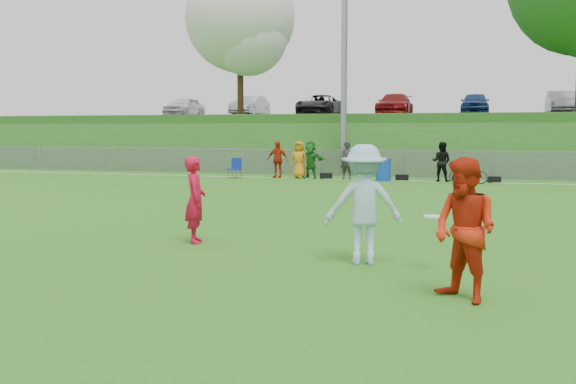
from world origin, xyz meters
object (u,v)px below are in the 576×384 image
at_px(player_blue, 364,204).
at_px(bicycle, 468,173).
at_px(recycling_bin, 383,170).
at_px(frisbee, 433,217).
at_px(player_red_left, 195,200).
at_px(player_red_center, 465,230).

height_order(player_blue, bicycle, player_blue).
bearing_deg(recycling_bin, frisbee, -79.11).
distance_m(player_red_left, recycling_bin, 16.35).
height_order(player_red_center, frisbee, player_red_center).
bearing_deg(frisbee, player_red_left, 165.07).
bearing_deg(player_red_center, player_blue, 170.48).
relative_size(frisbee, recycling_bin, 0.30).
distance_m(frisbee, recycling_bin, 17.86).
relative_size(player_red_center, recycling_bin, 1.91).
relative_size(player_red_center, frisbee, 6.38).
relative_size(recycling_bin, bicycle, 0.60).
distance_m(frisbee, bicycle, 17.25).
bearing_deg(player_red_center, frisbee, 147.08).
bearing_deg(player_blue, recycling_bin, -99.35).
distance_m(player_red_center, recycling_bin, 19.63).
relative_size(player_red_left, bicycle, 1.05).
height_order(player_blue, frisbee, player_blue).
xyz_separation_m(player_red_left, recycling_bin, (1.28, 16.29, -0.36)).
bearing_deg(player_red_left, bicycle, -40.51).
height_order(player_red_left, recycling_bin, player_red_left).
relative_size(player_blue, bicycle, 1.22).
distance_m(player_red_left, frisbee, 4.82).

